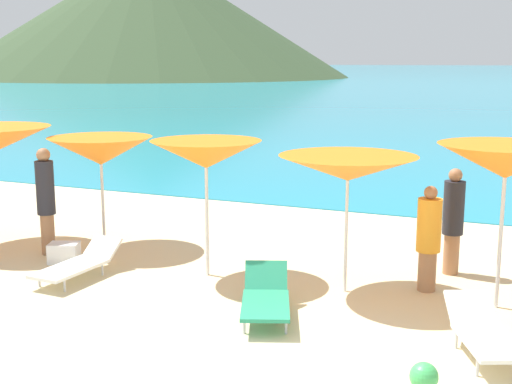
{
  "coord_description": "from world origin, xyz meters",
  "views": [
    {
      "loc": [
        2.7,
        -6.43,
        3.45
      ],
      "look_at": [
        -1.88,
        4.27,
        1.2
      ],
      "focal_mm": 48.13,
      "sensor_mm": 36.0,
      "label": 1
    }
  ],
  "objects": [
    {
      "name": "lounge_chair_6",
      "position": [
        -4.07,
        2.15,
        0.25
      ],
      "size": [
        0.66,
        1.68,
        0.51
      ],
      "rotation": [
        0.0,
        0.0,
        -0.05
      ],
      "color": "white",
      "rests_on": "ground_plane"
    },
    {
      "name": "umbrella_4",
      "position": [
        0.03,
        3.22,
        1.89
      ],
      "size": [
        2.19,
        2.19,
        2.08
      ],
      "color": "silver",
      "rests_on": "ground_plane"
    },
    {
      "name": "ground_plane",
      "position": [
        0.0,
        10.0,
        -0.15
      ],
      "size": [
        50.0,
        100.0,
        0.3
      ],
      "primitive_type": "cube",
      "color": "beige"
    },
    {
      "name": "lounge_chair_2",
      "position": [
        2.17,
        1.64,
        0.3
      ],
      "size": [
        1.15,
        1.6,
        0.57
      ],
      "rotation": [
        0.0,
        0.0,
        0.43
      ],
      "color": "white",
      "rests_on": "ground_plane"
    },
    {
      "name": "umbrella_3",
      "position": [
        -2.25,
        3.12,
        1.98
      ],
      "size": [
        1.87,
        1.87,
        2.2
      ],
      "color": "silver",
      "rests_on": "ground_plane"
    },
    {
      "name": "umbrella_2",
      "position": [
        -4.87,
        3.96,
        1.8
      ],
      "size": [
        1.96,
        1.96,
        2.06
      ],
      "color": "silver",
      "rests_on": "ground_plane"
    },
    {
      "name": "cooler_box",
      "position": [
        -4.86,
        2.78,
        0.17
      ],
      "size": [
        0.6,
        0.52,
        0.34
      ],
      "primitive_type": "cube",
      "rotation": [
        0.0,
        0.0,
        0.38
      ],
      "color": "white",
      "rests_on": "ground_plane"
    },
    {
      "name": "beachgoer_2",
      "position": [
        1.38,
        4.75,
        0.92
      ],
      "size": [
        0.34,
        0.34,
        1.75
      ],
      "rotation": [
        0.0,
        0.0,
        2.56
      ],
      "color": "#A3704C",
      "rests_on": "ground_plane"
    },
    {
      "name": "umbrella_5",
      "position": [
        2.19,
        3.4,
        2.09
      ],
      "size": [
        1.93,
        1.93,
        2.32
      ],
      "color": "silver",
      "rests_on": "ground_plane"
    },
    {
      "name": "beach_ball",
      "position": [
        1.68,
        0.48,
        0.15
      ],
      "size": [
        0.31,
        0.31,
        0.31
      ],
      "primitive_type": "sphere",
      "color": "#3FB259",
      "rests_on": "ground_plane"
    },
    {
      "name": "beachgoer_1",
      "position": [
        1.16,
        3.74,
        0.84
      ],
      "size": [
        0.36,
        0.36,
        1.62
      ],
      "rotation": [
        0.0,
        0.0,
        2.07
      ],
      "color": "#A3704C",
      "rests_on": "ground_plane"
    },
    {
      "name": "beachgoer_0",
      "position": [
        -5.45,
        3.09,
        1.04
      ],
      "size": [
        0.32,
        0.32,
        1.92
      ],
      "rotation": [
        0.0,
        0.0,
        4.39
      ],
      "color": "#A3704C",
      "rests_on": "ground_plane"
    },
    {
      "name": "lounge_chair_3",
      "position": [
        -0.65,
        1.73,
        0.3
      ],
      "size": [
        1.11,
        1.58,
        0.62
      ],
      "rotation": [
        0.0,
        0.0,
        0.38
      ],
      "color": "#268C66",
      "rests_on": "ground_plane"
    },
    {
      "name": "headland_hill",
      "position": [
        -72.55,
        114.83,
        12.35
      ],
      "size": [
        80.15,
        80.15,
        24.71
      ],
      "primitive_type": "cone",
      "color": "#384C2D",
      "rests_on": "ground_plane"
    }
  ]
}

